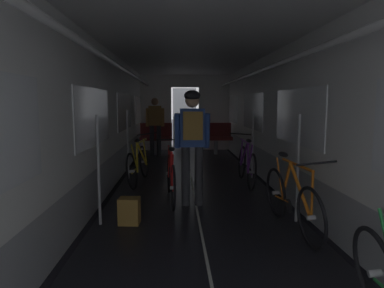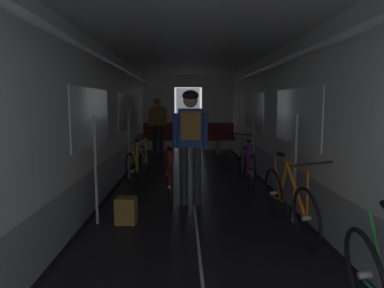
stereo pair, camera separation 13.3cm
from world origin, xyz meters
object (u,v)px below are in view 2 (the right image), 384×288
(backpack_on_floor, at_px, (126,210))
(person_cyclist_aisle, at_px, (190,135))
(bicycle_yellow, at_px, (139,164))
(bicycle_orange, at_px, (288,200))
(bicycle_red_in_aisle, at_px, (170,177))
(bicycle_purple, at_px, (247,165))
(person_standing_near_bench, at_px, (158,123))
(bench_seat_far_left, at_px, (159,136))
(bench_seat_far_right, at_px, (218,135))

(backpack_on_floor, bearing_deg, person_cyclist_aisle, 41.75)
(person_cyclist_aisle, bearing_deg, bicycle_yellow, 122.97)
(bicycle_orange, xyz_separation_m, bicycle_red_in_aisle, (-1.47, 1.33, 0.00))
(bicycle_purple, bearing_deg, person_standing_near_bench, 118.73)
(bicycle_red_in_aisle, xyz_separation_m, backpack_on_floor, (-0.52, -1.02, -0.21))
(person_standing_near_bench, bearing_deg, bicycle_orange, -71.36)
(person_cyclist_aisle, bearing_deg, bench_seat_far_left, 99.21)
(bench_seat_far_left, height_order, bench_seat_far_right, same)
(bicycle_yellow, distance_m, backpack_on_floor, 2.26)
(bicycle_yellow, bearing_deg, bench_seat_far_left, 88.13)
(bench_seat_far_left, distance_m, bicycle_red_in_aisle, 4.98)
(person_cyclist_aisle, bearing_deg, backpack_on_floor, -138.25)
(bench_seat_far_left, distance_m, bench_seat_far_right, 1.80)
(bicycle_purple, height_order, person_standing_near_bench, person_standing_near_bench)
(bicycle_yellow, bearing_deg, bicycle_purple, -5.07)
(person_cyclist_aisle, relative_size, person_standing_near_bench, 1.03)
(person_cyclist_aisle, xyz_separation_m, person_standing_near_bench, (-0.84, 4.84, -0.10))
(person_standing_near_bench, height_order, backpack_on_floor, person_standing_near_bench)
(bicycle_orange, bearing_deg, person_cyclist_aisle, 137.20)
(bench_seat_far_left, relative_size, bicycle_yellow, 0.58)
(person_standing_near_bench, bearing_deg, bench_seat_far_right, 11.83)
(bench_seat_far_left, relative_size, bicycle_purple, 0.58)
(person_cyclist_aisle, bearing_deg, person_standing_near_bench, 99.88)
(bench_seat_far_right, height_order, bicycle_red_in_aisle, bench_seat_far_right)
(bench_seat_far_left, height_order, bicycle_orange, bench_seat_far_left)
(bicycle_yellow, bearing_deg, bench_seat_far_right, 62.73)
(bicycle_yellow, xyz_separation_m, backpack_on_floor, (0.12, -2.24, -0.21))
(bicycle_purple, relative_size, person_standing_near_bench, 1.00)
(person_standing_near_bench, xyz_separation_m, backpack_on_floor, (0.00, -5.60, -0.81))
(bicycle_purple, relative_size, person_cyclist_aisle, 0.98)
(bicycle_purple, distance_m, person_cyclist_aisle, 1.84)
(bench_seat_far_left, height_order, bicycle_red_in_aisle, bench_seat_far_left)
(bicycle_orange, distance_m, bicycle_yellow, 3.32)
(bench_seat_far_left, relative_size, bench_seat_far_right, 1.00)
(bench_seat_far_left, distance_m, bicycle_yellow, 3.73)
(person_standing_near_bench, distance_m, backpack_on_floor, 5.65)
(bench_seat_far_left, bearing_deg, bench_seat_far_right, 0.00)
(bicycle_yellow, height_order, person_standing_near_bench, person_standing_near_bench)
(backpack_on_floor, bearing_deg, bicycle_yellow, 93.17)
(person_cyclist_aisle, height_order, bicycle_red_in_aisle, person_cyclist_aisle)
(person_cyclist_aisle, distance_m, bicycle_red_in_aisle, 0.81)
(bicycle_orange, height_order, person_cyclist_aisle, person_cyclist_aisle)
(person_standing_near_bench, bearing_deg, bench_seat_far_left, 90.41)
(bicycle_purple, xyz_separation_m, backpack_on_floor, (-1.94, -2.06, -0.21))
(person_cyclist_aisle, xyz_separation_m, backpack_on_floor, (-0.84, -0.75, -0.90))
(bench_seat_far_right, bearing_deg, bicycle_purple, -87.96)
(bicycle_red_in_aisle, bearing_deg, bicycle_yellow, 117.62)
(bicycle_purple, xyz_separation_m, bicycle_red_in_aisle, (-1.42, -1.04, 0.00))
(bench_seat_far_left, xyz_separation_m, bench_seat_far_right, (1.80, 0.00, 0.00))
(bicycle_orange, bearing_deg, person_standing_near_bench, 108.64)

